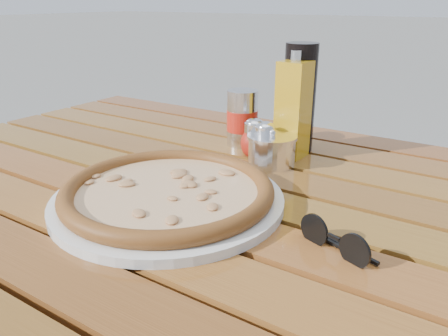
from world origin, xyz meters
The scene contains 10 objects.
table centered at (0.00, 0.00, 0.67)m, with size 1.40×0.90×0.75m.
plate centered at (-0.03, -0.09, 0.76)m, with size 0.36×0.36×0.01m, color silver.
pizza centered at (-0.03, -0.09, 0.77)m, with size 0.43×0.43×0.03m.
pepper_shaker centered at (-0.02, 0.17, 0.79)m, with size 0.07×0.07×0.08m.
oregano_shaker centered at (0.01, 0.16, 0.79)m, with size 0.06×0.06×0.08m.
dark_bottle centered at (0.03, 0.26, 0.86)m, with size 0.07×0.07×0.22m, color black.
soda_can centered at (-0.09, 0.23, 0.81)m, with size 0.09×0.09×0.12m.
olive_oil_cruet centered at (0.03, 0.22, 0.85)m, with size 0.06×0.06×0.21m.
parmesan_tin centered at (0.02, 0.15, 0.78)m, with size 0.11×0.11×0.07m.
sunglasses centered at (0.23, -0.09, 0.77)m, with size 0.11×0.05×0.04m.
Camera 1 is at (0.38, -0.56, 1.05)m, focal length 35.00 mm.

